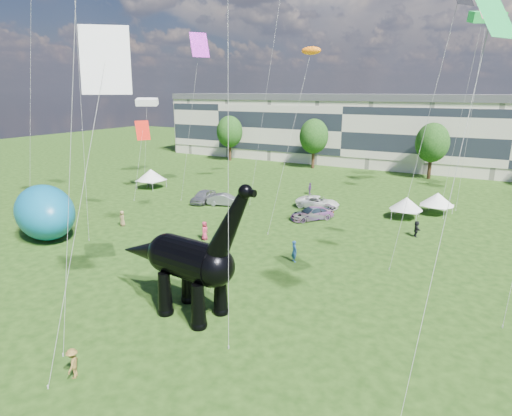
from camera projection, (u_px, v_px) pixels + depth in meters
The scene contains 15 objects.
ground at pixel (179, 306), 28.17m from camera, with size 220.00×220.00×0.00m, color #16330C.
terrace_row at pixel (351, 132), 82.46m from camera, with size 78.00×11.00×12.00m, color beige.
tree_far_left at pixel (230, 129), 85.21m from camera, with size 5.20×5.20×9.44m.
tree_mid_left at pixel (314, 133), 76.71m from camera, with size 5.20×5.20×9.44m.
tree_mid_right at pixel (433, 139), 67.27m from camera, with size 5.20×5.20×9.44m.
dinosaur_sculpture at pixel (186, 260), 26.64m from camera, with size 11.43×3.41×9.32m.
car_silver at pixel (203, 196), 54.16m from camera, with size 1.87×4.65×1.59m, color #B2B2B7.
car_grey at pixel (225, 200), 52.69m from camera, with size 1.54×4.41×1.45m, color slate.
car_white at pixel (318, 202), 51.58m from camera, with size 2.38×5.17×1.44m, color white.
car_dark at pixel (312, 213), 46.93m from camera, with size 2.01×4.94×1.43m, color #595960.
gazebo_near at pixel (406, 204), 47.09m from camera, with size 3.65×3.65×2.43m.
gazebo_far at pixel (437, 199), 48.72m from camera, with size 4.41×4.41×2.54m.
gazebo_left at pixel (151, 175), 61.77m from camera, with size 4.09×4.09×2.81m.
inflatable_teal at pixel (45, 212), 40.63m from camera, with size 8.24×5.15×5.15m, color #0C6691.
visitors at pixel (249, 222), 43.38m from camera, with size 51.03×42.85×1.84m.
Camera 1 is at (16.88, -19.68, 13.75)m, focal length 30.00 mm.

